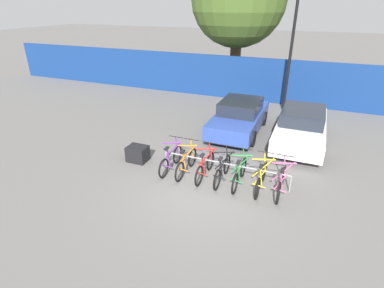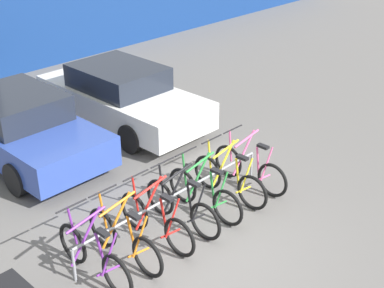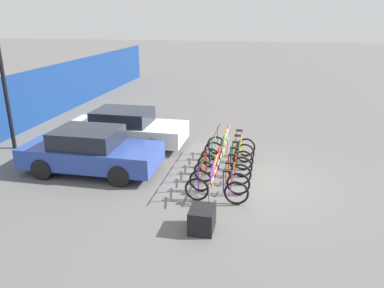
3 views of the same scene
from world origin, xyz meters
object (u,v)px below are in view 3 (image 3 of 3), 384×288
at_px(bicycle_orange, 219,181).
at_px(bicycle_red, 222,171).
at_px(bicycle_black, 225,164).
at_px(car_blue, 91,151).
at_px(bicycle_pink, 231,145).
at_px(cargo_crate, 202,219).
at_px(car_white, 126,128).
at_px(bike_rack, 220,160).
at_px(bicycle_purple, 216,189).
at_px(bicycle_green, 227,158).
at_px(bicycle_yellow, 229,151).

relative_size(bicycle_orange, bicycle_red, 1.00).
height_order(bicycle_black, car_blue, car_blue).
distance_m(bicycle_pink, cargo_crate, 4.99).
height_order(bicycle_red, bicycle_black, same).
relative_size(bicycle_pink, car_white, 0.39).
bearing_deg(bicycle_pink, bicycle_black, 176.97).
bearing_deg(bicycle_pink, car_white, 83.90).
height_order(car_white, cargo_crate, car_white).
bearing_deg(cargo_crate, bicycle_pink, -1.52).
xyz_separation_m(bike_rack, bicycle_black, (-0.00, -0.15, -0.11)).
xyz_separation_m(bicycle_purple, bicycle_pink, (3.60, 0.00, 0.00)).
bearing_deg(bicycle_pink, bicycle_green, 176.97).
xyz_separation_m(bike_rack, bicycle_green, (0.55, -0.15, -0.11)).
bearing_deg(car_blue, bicycle_red, -90.71).
bearing_deg(cargo_crate, bicycle_yellow, -1.72).
height_order(bicycle_green, car_blue, car_blue).
relative_size(bicycle_orange, bicycle_green, 1.00).
relative_size(bicycle_red, bicycle_green, 1.00).
relative_size(bicycle_black, cargo_crate, 2.44).
height_order(bicycle_black, bicycle_green, same).
relative_size(bicycle_yellow, car_white, 0.39).
xyz_separation_m(bicycle_pink, cargo_crate, (-4.98, 0.13, -0.10)).
bearing_deg(bicycle_black, bicycle_pink, 2.97).
bearing_deg(bicycle_green, bicycle_purple, 176.67).
distance_m(bicycle_orange, bicycle_green, 1.79).
xyz_separation_m(bicycle_yellow, car_blue, (-1.75, 4.15, 0.31)).
xyz_separation_m(bicycle_purple, bicycle_green, (2.35, 0.00, 0.00)).
distance_m(bicycle_purple, car_blue, 4.35).
distance_m(bicycle_purple, bicycle_orange, 0.56).
bearing_deg(bicycle_yellow, bicycle_black, 179.45).
distance_m(bike_rack, bicycle_orange, 1.25).
relative_size(bicycle_orange, car_white, 0.39).
bearing_deg(bicycle_red, bike_rack, 10.93).
distance_m(bicycle_red, car_white, 4.77).
distance_m(bicycle_black, car_blue, 4.19).
bearing_deg(car_blue, car_white, -3.74).
relative_size(bicycle_black, bicycle_green, 1.00).
distance_m(bicycle_orange, bicycle_red, 0.65).
relative_size(car_blue, cargo_crate, 6.06).
xyz_separation_m(bicycle_orange, cargo_crate, (-1.94, 0.13, -0.10)).
relative_size(bike_rack, bicycle_black, 2.42).
distance_m(bicycle_purple, cargo_crate, 1.39).
distance_m(car_white, cargo_crate, 6.48).
height_order(bicycle_black, bicycle_yellow, same).
bearing_deg(bicycle_yellow, bicycle_green, 179.45).
bearing_deg(bicycle_purple, bike_rack, 8.57).
bearing_deg(bicycle_pink, car_blue, 116.35).
height_order(bicycle_purple, bicycle_black, same).
xyz_separation_m(bicycle_red, bicycle_green, (1.13, 0.00, 0.00)).
distance_m(bicycle_green, bicycle_yellow, 0.66).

